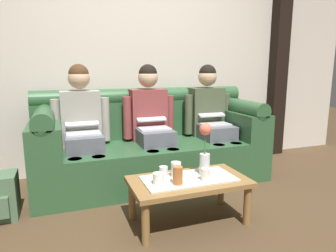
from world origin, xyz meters
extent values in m
plane|color=#4C3823|center=(0.00, 0.00, 0.00)|extent=(14.00, 14.00, 0.00)
cube|color=beige|center=(0.00, 1.70, 1.45)|extent=(6.00, 0.12, 2.90)
cube|color=black|center=(1.92, 1.58, 1.45)|extent=(0.20, 0.20, 2.90)
cube|color=#2D5633|center=(0.00, 1.10, 0.21)|extent=(2.34, 0.88, 0.42)
cube|color=#2D5633|center=(0.00, 1.43, 0.62)|extent=(2.34, 0.22, 0.40)
cylinder|color=#2D5633|center=(0.00, 1.43, 0.87)|extent=(2.34, 0.18, 0.18)
cube|color=#2D5633|center=(-1.03, 1.10, 0.56)|extent=(0.28, 0.88, 0.28)
cylinder|color=#2D5633|center=(-1.03, 1.10, 0.74)|extent=(0.18, 0.88, 0.18)
cube|color=#2D5633|center=(1.03, 1.10, 0.56)|extent=(0.28, 0.88, 0.28)
cylinder|color=#2D5633|center=(1.03, 1.10, 0.74)|extent=(0.18, 0.88, 0.18)
cube|color=#595B66|center=(-0.70, 1.04, 0.49)|extent=(0.34, 0.40, 0.15)
cylinder|color=#595B66|center=(-0.80, 0.78, 0.21)|extent=(0.12, 0.12, 0.42)
cylinder|color=#595B66|center=(-0.60, 0.78, 0.21)|extent=(0.12, 0.12, 0.42)
cube|color=gray|center=(-0.70, 1.28, 0.69)|extent=(0.38, 0.22, 0.54)
cylinder|color=gray|center=(-0.93, 1.24, 0.67)|extent=(0.09, 0.09, 0.44)
cylinder|color=gray|center=(-0.46, 1.24, 0.67)|extent=(0.09, 0.09, 0.44)
sphere|color=tan|center=(-0.70, 1.26, 1.08)|extent=(0.21, 0.21, 0.21)
sphere|color=#472D19|center=(-0.70, 1.26, 1.12)|extent=(0.19, 0.19, 0.19)
cube|color=silver|center=(-0.70, 1.06, 0.58)|extent=(0.31, 0.22, 0.02)
cube|color=silver|center=(-0.70, 1.21, 0.68)|extent=(0.31, 0.20, 0.10)
cube|color=black|center=(-0.70, 1.20, 0.68)|extent=(0.27, 0.17, 0.08)
cube|color=#595B66|center=(0.00, 1.04, 0.49)|extent=(0.34, 0.40, 0.15)
cylinder|color=#595B66|center=(-0.10, 0.78, 0.21)|extent=(0.12, 0.12, 0.42)
cylinder|color=#595B66|center=(0.10, 0.78, 0.21)|extent=(0.12, 0.12, 0.42)
cube|color=brown|center=(0.00, 1.28, 0.69)|extent=(0.38, 0.22, 0.54)
cylinder|color=brown|center=(-0.23, 1.24, 0.67)|extent=(0.09, 0.09, 0.44)
cylinder|color=brown|center=(0.23, 1.24, 0.67)|extent=(0.09, 0.09, 0.44)
sphere|color=tan|center=(0.00, 1.26, 1.08)|extent=(0.21, 0.21, 0.21)
sphere|color=black|center=(0.00, 1.26, 1.12)|extent=(0.19, 0.19, 0.19)
cube|color=silver|center=(0.00, 1.06, 0.58)|extent=(0.31, 0.22, 0.02)
cube|color=silver|center=(0.00, 1.21, 0.68)|extent=(0.31, 0.20, 0.09)
cube|color=black|center=(0.00, 1.20, 0.68)|extent=(0.27, 0.17, 0.07)
cube|color=#595B66|center=(0.70, 1.04, 0.49)|extent=(0.34, 0.40, 0.15)
cylinder|color=#595B66|center=(0.60, 0.78, 0.21)|extent=(0.12, 0.12, 0.42)
cylinder|color=#595B66|center=(0.80, 0.78, 0.21)|extent=(0.12, 0.12, 0.42)
cube|color=#475138|center=(0.70, 1.28, 0.69)|extent=(0.38, 0.22, 0.54)
cylinder|color=#475138|center=(0.46, 1.24, 0.67)|extent=(0.09, 0.09, 0.44)
cylinder|color=#475138|center=(0.93, 1.24, 0.67)|extent=(0.09, 0.09, 0.44)
sphere|color=tan|center=(0.70, 1.26, 1.08)|extent=(0.21, 0.21, 0.21)
sphere|color=black|center=(0.70, 1.26, 1.12)|extent=(0.19, 0.19, 0.19)
cube|color=silver|center=(0.70, 1.06, 0.58)|extent=(0.31, 0.22, 0.02)
cube|color=silver|center=(0.70, 1.20, 0.69)|extent=(0.31, 0.21, 0.08)
cube|color=black|center=(0.70, 1.19, 0.68)|extent=(0.27, 0.18, 0.06)
cube|color=olive|center=(0.00, 0.18, 0.33)|extent=(0.90, 0.49, 0.04)
cube|color=beige|center=(0.00, 0.18, 0.35)|extent=(0.70, 0.34, 0.01)
cylinder|color=olive|center=(-0.40, -0.01, 0.15)|extent=(0.06, 0.06, 0.31)
cylinder|color=olive|center=(0.40, -0.01, 0.15)|extent=(0.06, 0.06, 0.31)
cylinder|color=olive|center=(-0.40, 0.38, 0.15)|extent=(0.06, 0.06, 0.31)
cylinder|color=olive|center=(0.40, 0.38, 0.15)|extent=(0.06, 0.06, 0.31)
cylinder|color=silver|center=(0.15, 0.21, 0.44)|extent=(0.08, 0.08, 0.17)
cylinder|color=#3D7538|center=(0.15, 0.21, 0.60)|extent=(0.01, 0.01, 0.16)
sphere|color=#E0664C|center=(0.15, 0.21, 0.72)|extent=(0.09, 0.09, 0.09)
cylinder|color=silver|center=(-0.19, 0.23, 0.41)|extent=(0.06, 0.06, 0.09)
cylinder|color=white|center=(0.09, 0.10, 0.40)|extent=(0.07, 0.07, 0.09)
cylinder|color=#B26633|center=(-0.13, 0.10, 0.42)|extent=(0.07, 0.07, 0.13)
cylinder|color=white|center=(-0.26, 0.15, 0.40)|extent=(0.08, 0.08, 0.08)
cylinder|color=white|center=(-0.08, 0.24, 0.42)|extent=(0.08, 0.08, 0.12)
camera|label=1|loc=(-0.89, -1.80, 1.18)|focal=32.07mm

